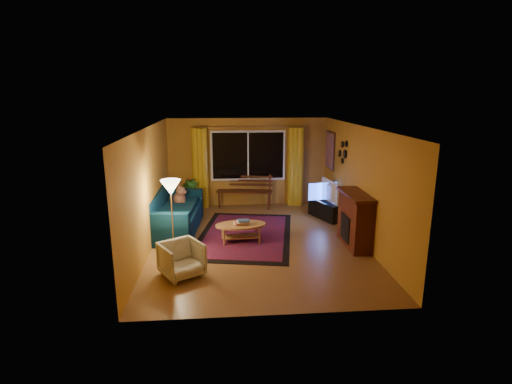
{
  "coord_description": "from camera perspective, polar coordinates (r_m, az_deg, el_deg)",
  "views": [
    {
      "loc": [
        -0.73,
        -8.22,
        3.18
      ],
      "look_at": [
        0.0,
        0.3,
        1.05
      ],
      "focal_mm": 28.0,
      "sensor_mm": 36.0,
      "label": 1
    }
  ],
  "objects": [
    {
      "name": "dog",
      "position": [
        10.02,
        -10.91,
        -0.42
      ],
      "size": [
        0.39,
        0.52,
        0.53
      ],
      "primitive_type": null,
      "rotation": [
        0.0,
        0.0,
        -0.08
      ],
      "color": "#965C49",
      "rests_on": "sofa"
    },
    {
      "name": "bench",
      "position": [
        11.38,
        -1.63,
        -1.02
      ],
      "size": [
        1.62,
        0.75,
        0.47
      ],
      "primitive_type": "cube",
      "rotation": [
        0.0,
        0.0,
        -0.19
      ],
      "color": "#39180B",
      "rests_on": "ground"
    },
    {
      "name": "floor",
      "position": [
        8.85,
        0.17,
        -7.14
      ],
      "size": [
        4.5,
        6.0,
        0.02
      ],
      "primitive_type": "cube",
      "color": "brown",
      "rests_on": "ground"
    },
    {
      "name": "sofa",
      "position": [
        9.59,
        -11.44,
        -2.71
      ],
      "size": [
        1.18,
        2.4,
        0.94
      ],
      "primitive_type": "cube",
      "rotation": [
        0.0,
        0.0,
        -0.08
      ],
      "color": "#062036",
      "rests_on": "ground"
    },
    {
      "name": "wall_left",
      "position": [
        8.59,
        -15.03,
        0.5
      ],
      "size": [
        0.02,
        6.0,
        2.5
      ],
      "primitive_type": "cube",
      "color": "#BA7E2C",
      "rests_on": "ground"
    },
    {
      "name": "potted_plant",
      "position": [
        11.04,
        -9.46,
        -0.56
      ],
      "size": [
        0.65,
        0.65,
        0.89
      ],
      "primitive_type": "imported",
      "rotation": [
        0.0,
        0.0,
        -0.4
      ],
      "color": "#235B1E",
      "rests_on": "ground"
    },
    {
      "name": "television",
      "position": [
        10.4,
        10.03,
        0.13
      ],
      "size": [
        0.29,
        0.97,
        0.55
      ],
      "primitive_type": "imported",
      "rotation": [
        0.0,
        0.0,
        1.74
      ],
      "color": "black",
      "rests_on": "tv_console"
    },
    {
      "name": "painting",
      "position": [
        11.18,
        10.52,
        5.89
      ],
      "size": [
        0.04,
        0.76,
        0.96
      ],
      "primitive_type": "cube",
      "color": "orange",
      "rests_on": "wall_right"
    },
    {
      "name": "coffee_table",
      "position": [
        8.79,
        -2.19,
        -5.84
      ],
      "size": [
        1.2,
        1.2,
        0.4
      ],
      "primitive_type": "cylinder",
      "rotation": [
        0.0,
        0.0,
        0.09
      ],
      "color": "#B27C46",
      "rests_on": "ground"
    },
    {
      "name": "curtain_rod",
      "position": [
        11.19,
        -1.14,
        9.22
      ],
      "size": [
        3.2,
        0.03,
        0.03
      ],
      "primitive_type": "cylinder",
      "rotation": [
        0.0,
        1.57,
        0.0
      ],
      "color": "#BF8C3F",
      "rests_on": "wall_back"
    },
    {
      "name": "fireplace",
      "position": [
        8.71,
        14.0,
        -4.03
      ],
      "size": [
        0.4,
        1.2,
        1.1
      ],
      "primitive_type": "cube",
      "color": "maroon",
      "rests_on": "ground"
    },
    {
      "name": "floor_lamp",
      "position": [
        8.14,
        -11.88,
        -3.56
      ],
      "size": [
        0.26,
        0.26,
        1.53
      ],
      "primitive_type": "cylinder",
      "rotation": [
        0.0,
        0.0,
        -0.01
      ],
      "color": "#BF8C3F",
      "rests_on": "ground"
    },
    {
      "name": "ceiling",
      "position": [
        8.28,
        0.18,
        9.34
      ],
      "size": [
        4.5,
        6.0,
        0.02
      ],
      "primitive_type": "cube",
      "color": "white",
      "rests_on": "ground"
    },
    {
      "name": "window",
      "position": [
        11.32,
        -1.14,
        5.2
      ],
      "size": [
        2.0,
        0.02,
        1.3
      ],
      "primitive_type": "cube",
      "color": "black",
      "rests_on": "wall_back"
    },
    {
      "name": "curtain_right",
      "position": [
        11.48,
        5.64,
        3.59
      ],
      "size": [
        0.36,
        0.36,
        2.24
      ],
      "primitive_type": "cylinder",
      "color": "gold",
      "rests_on": "ground"
    },
    {
      "name": "curtain_left",
      "position": [
        11.31,
        -7.96,
        3.36
      ],
      "size": [
        0.36,
        0.36,
        2.24
      ],
      "primitive_type": "cylinder",
      "color": "gold",
      "rests_on": "ground"
    },
    {
      "name": "wall_back",
      "position": [
        11.42,
        -1.16,
        4.26
      ],
      "size": [
        4.5,
        0.02,
        2.5
      ],
      "primitive_type": "cube",
      "color": "#BA7E2C",
      "rests_on": "ground"
    },
    {
      "name": "armchair",
      "position": [
        7.28,
        -10.6,
        -9.2
      ],
      "size": [
        0.9,
        0.88,
        0.69
      ],
      "primitive_type": "imported",
      "rotation": [
        0.0,
        0.0,
        0.55
      ],
      "color": "beige",
      "rests_on": "ground"
    },
    {
      "name": "tv_console",
      "position": [
        10.53,
        9.92,
        -2.53
      ],
      "size": [
        0.73,
        1.14,
        0.45
      ],
      "primitive_type": "cube",
      "rotation": [
        0.0,
        0.0,
        0.37
      ],
      "color": "black",
      "rests_on": "ground"
    },
    {
      "name": "mirror_cluster",
      "position": [
        10.06,
        12.21,
        5.79
      ],
      "size": [
        0.06,
        0.6,
        0.56
      ],
      "primitive_type": null,
      "color": "black",
      "rests_on": "wall_right"
    },
    {
      "name": "rug",
      "position": [
        9.23,
        -1.55,
        -6.12
      ],
      "size": [
        2.59,
        3.55,
        0.02
      ],
      "primitive_type": "cube",
      "rotation": [
        0.0,
        0.0,
        -0.18
      ],
      "color": "maroon",
      "rests_on": "ground"
    },
    {
      "name": "wall_right",
      "position": [
        8.96,
        14.73,
        1.07
      ],
      "size": [
        0.02,
        6.0,
        2.5
      ],
      "primitive_type": "cube",
      "color": "#BA7E2C",
      "rests_on": "ground"
    }
  ]
}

